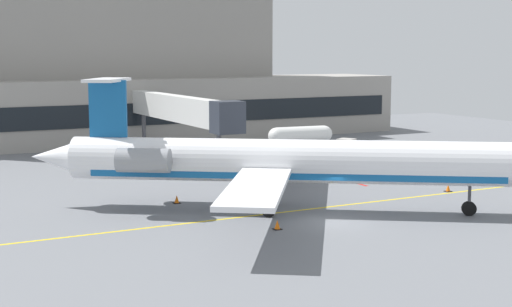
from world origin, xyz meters
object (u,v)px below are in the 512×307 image
(baggage_tug, at_px, (352,150))
(fuel_tank, at_px, (301,135))
(regional_jet, at_px, (285,162))
(pushback_tractor, at_px, (389,165))

(baggage_tug, bearing_deg, fuel_tank, 87.07)
(regional_jet, xyz_separation_m, pushback_tractor, (14.75, 8.29, -2.36))
(baggage_tug, height_order, fuel_tank, fuel_tank)
(regional_jet, relative_size, baggage_tug, 7.56)
(baggage_tug, relative_size, pushback_tractor, 1.02)
(fuel_tank, bearing_deg, pushback_tractor, -99.38)
(regional_jet, distance_m, pushback_tractor, 17.08)
(baggage_tug, xyz_separation_m, fuel_tank, (0.53, 10.45, 0.36))
(regional_jet, height_order, pushback_tractor, regional_jet)
(regional_jet, relative_size, pushback_tractor, 7.70)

